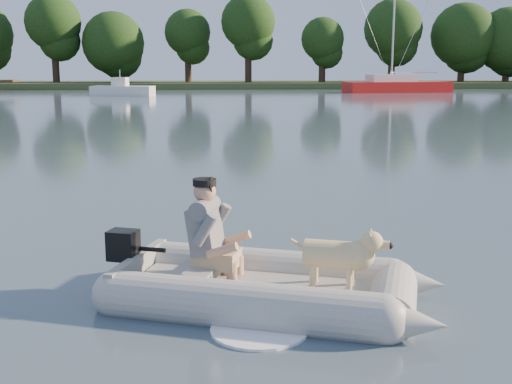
{
  "coord_description": "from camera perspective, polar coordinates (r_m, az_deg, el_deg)",
  "views": [
    {
      "loc": [
        -0.1,
        -5.8,
        2.23
      ],
      "look_at": [
        0.42,
        1.71,
        0.75
      ],
      "focal_mm": 45.0,
      "sensor_mm": 36.0,
      "label": 1
    }
  ],
  "objects": [
    {
      "name": "water",
      "position": [
        6.22,
        -2.79,
        -9.91
      ],
      "size": [
        160.0,
        160.0,
        0.0
      ],
      "primitive_type": "plane",
      "color": "slate",
      "rests_on": "ground"
    },
    {
      "name": "shore_bank",
      "position": [
        67.83,
        -3.94,
        9.45
      ],
      "size": [
        160.0,
        12.0,
        0.7
      ],
      "primitive_type": "cube",
      "color": "#47512D",
      "rests_on": "water"
    },
    {
      "name": "treeline",
      "position": [
        67.2,
        1.05,
        13.77
      ],
      "size": [
        84.66,
        7.35,
        9.27
      ],
      "color": "#332316",
      "rests_on": "shore_bank"
    },
    {
      "name": "dinghy",
      "position": [
        6.06,
        1.21,
        -5.15
      ],
      "size": [
        5.32,
        4.7,
        1.27
      ],
      "primitive_type": null,
      "rotation": [
        0.0,
        0.0,
        -0.33
      ],
      "color": "#9B9B96",
      "rests_on": "water"
    },
    {
      "name": "man",
      "position": [
        6.23,
        -4.37,
        -3.09
      ],
      "size": [
        0.8,
        0.75,
        0.98
      ],
      "primitive_type": null,
      "rotation": [
        0.0,
        0.0,
        -0.33
      ],
      "color": "slate",
      "rests_on": "dinghy"
    },
    {
      "name": "dog",
      "position": [
        6.02,
        6.79,
        -5.97
      ],
      "size": [
        0.9,
        0.56,
        0.56
      ],
      "primitive_type": null,
      "rotation": [
        0.0,
        0.0,
        -0.33
      ],
      "color": "tan",
      "rests_on": "dinghy"
    },
    {
      "name": "outboard_motor",
      "position": [
        6.63,
        -11.65,
        -6.2
      ],
      "size": [
        0.44,
        0.37,
        0.71
      ],
      "primitive_type": null,
      "rotation": [
        0.0,
        0.0,
        -0.33
      ],
      "color": "black",
      "rests_on": "dinghy"
    },
    {
      "name": "motorboat",
      "position": [
        50.06,
        -11.78,
        9.42
      ],
      "size": [
        5.06,
        2.74,
        2.03
      ],
      "primitive_type": null,
      "rotation": [
        0.0,
        0.0,
        -0.19
      ],
      "color": "white",
      "rests_on": "water"
    },
    {
      "name": "sailboat",
      "position": [
        56.7,
        12.36,
        9.2
      ],
      "size": [
        9.33,
        3.97,
        12.42
      ],
      "rotation": [
        0.0,
        0.0,
        0.14
      ],
      "color": "red",
      "rests_on": "water"
    }
  ]
}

